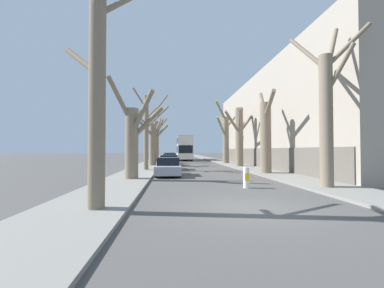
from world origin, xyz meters
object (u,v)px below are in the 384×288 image
(street_tree_left_1, at_px, (133,138))
(traffic_bollard, at_px, (246,178))
(street_tree_right_2, at_px, (239,134))
(parked_car_2, at_px, (170,160))
(parked_car_1, at_px, (169,163))
(street_tree_left_2, at_px, (147,129))
(street_tree_left_3, at_px, (152,141))
(street_tree_right_0, at_px, (327,108))
(street_tree_left_4, at_px, (157,139))
(street_tree_right_3, at_px, (225,136))
(street_tree_right_1, at_px, (266,134))
(parked_car_3, at_px, (170,158))
(street_tree_left_0, at_px, (97,78))
(parked_car_0, at_px, (168,167))
(double_decker_bus, at_px, (184,147))

(street_tree_left_1, bearing_deg, traffic_bollard, -30.92)
(street_tree_right_2, height_order, parked_car_2, street_tree_right_2)
(parked_car_1, bearing_deg, street_tree_left_2, -152.47)
(street_tree_left_2, height_order, street_tree_right_2, street_tree_left_2)
(street_tree_left_3, height_order, parked_car_1, street_tree_left_3)
(street_tree_left_3, distance_m, street_tree_right_0, 21.04)
(street_tree_left_1, distance_m, street_tree_left_4, 21.98)
(street_tree_right_0, bearing_deg, street_tree_left_4, 110.49)
(street_tree_left_4, bearing_deg, street_tree_right_0, -69.51)
(street_tree_right_3, bearing_deg, street_tree_left_4, 160.41)
(street_tree_left_1, relative_size, street_tree_right_1, 0.94)
(street_tree_left_3, bearing_deg, traffic_bollard, -71.45)
(street_tree_right_1, relative_size, parked_car_2, 1.50)
(street_tree_left_4, bearing_deg, street_tree_right_1, -62.96)
(street_tree_left_2, bearing_deg, traffic_bollard, -61.77)
(parked_car_1, bearing_deg, street_tree_right_0, -58.54)
(street_tree_right_3, height_order, parked_car_1, street_tree_right_3)
(street_tree_right_2, relative_size, parked_car_3, 1.75)
(street_tree_right_3, distance_m, parked_car_2, 8.90)
(street_tree_left_3, relative_size, street_tree_right_1, 0.93)
(street_tree_right_1, relative_size, parked_car_1, 1.65)
(street_tree_right_1, bearing_deg, street_tree_left_0, -130.33)
(street_tree_left_3, xyz_separation_m, street_tree_right_0, (9.89, -18.54, 1.04))
(street_tree_right_1, bearing_deg, parked_car_0, -177.69)
(street_tree_left_1, distance_m, street_tree_right_2, 15.60)
(parked_car_1, bearing_deg, street_tree_left_0, -97.05)
(street_tree_left_3, relative_size, double_decker_bus, 0.59)
(street_tree_right_3, bearing_deg, parked_car_1, -127.45)
(street_tree_left_4, bearing_deg, parked_car_1, -81.73)
(street_tree_right_1, bearing_deg, parked_car_3, 113.50)
(street_tree_right_0, height_order, parked_car_3, street_tree_right_0)
(parked_car_0, bearing_deg, street_tree_left_0, -100.56)
(street_tree_right_1, xyz_separation_m, street_tree_right_2, (0.23, 8.68, 0.52))
(street_tree_left_3, xyz_separation_m, street_tree_left_4, (0.08, 7.73, 0.61))
(double_decker_bus, distance_m, parked_car_0, 28.41)
(street_tree_right_2, height_order, traffic_bollard, street_tree_right_2)
(street_tree_left_3, xyz_separation_m, double_decker_bus, (4.59, 16.93, -0.49))
(parked_car_1, distance_m, traffic_bollard, 12.89)
(street_tree_left_2, relative_size, double_decker_bus, 0.68)
(street_tree_right_1, distance_m, street_tree_right_3, 15.32)
(street_tree_left_4, distance_m, traffic_bollard, 26.51)
(street_tree_left_4, height_order, street_tree_right_2, street_tree_right_2)
(traffic_bollard, bearing_deg, street_tree_right_0, -8.87)
(street_tree_left_0, distance_m, street_tree_left_4, 30.12)
(street_tree_left_0, xyz_separation_m, street_tree_right_1, (9.67, 11.40, -1.01))
(parked_car_0, relative_size, parked_car_2, 0.99)
(street_tree_right_2, bearing_deg, street_tree_right_3, 91.62)
(street_tree_left_4, bearing_deg, parked_car_0, -84.15)
(street_tree_right_1, bearing_deg, street_tree_left_3, 131.22)
(parked_car_2, bearing_deg, street_tree_left_1, -98.17)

